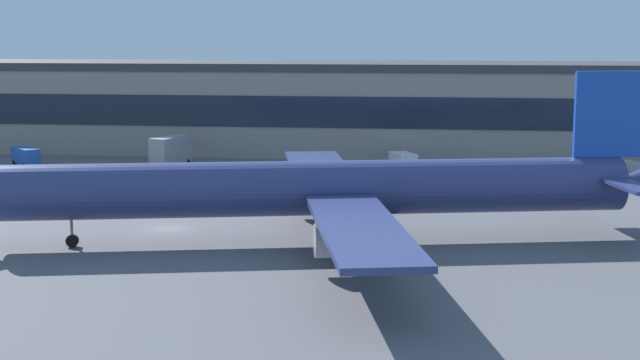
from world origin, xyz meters
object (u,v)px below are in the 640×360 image
(belt_loader, at_px, (631,167))
(airliner, at_px, (325,188))
(crew_van, at_px, (26,155))
(catering_truck, at_px, (171,150))
(pushback_tractor, at_px, (403,158))

(belt_loader, bearing_deg, airliner, -129.13)
(crew_van, xyz_separation_m, belt_loader, (82.85, 0.62, -0.31))
(crew_van, height_order, belt_loader, crew_van)
(crew_van, bearing_deg, belt_loader, 0.43)
(airliner, bearing_deg, catering_truck, 121.11)
(belt_loader, distance_m, pushback_tractor, 30.73)
(airliner, height_order, pushback_tractor, airliner)
(airliner, distance_m, belt_loader, 55.82)
(belt_loader, height_order, pushback_tractor, belt_loader)
(crew_van, xyz_separation_m, pushback_tractor, (52.85, 7.24, -0.41))
(catering_truck, relative_size, crew_van, 1.44)
(airliner, relative_size, belt_loader, 10.57)
(catering_truck, distance_m, pushback_tractor, 32.77)
(pushback_tractor, bearing_deg, belt_loader, -12.46)
(belt_loader, relative_size, pushback_tractor, 1.11)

